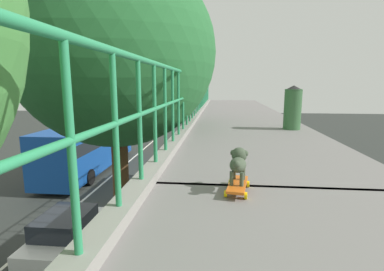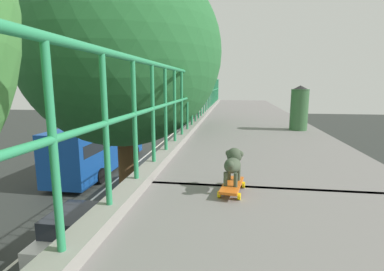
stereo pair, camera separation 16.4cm
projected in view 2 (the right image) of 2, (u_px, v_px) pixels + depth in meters
The scene contains 8 objects.
overpass_deck at pixel (296, 256), 2.04m from camera, with size 2.81×31.94×0.40m.
green_railing at pixel (108, 179), 2.15m from camera, with size 0.20×30.35×1.23m.
car_white_fifth at pixel (77, 231), 10.61m from camera, with size 1.86×3.80×1.52m.
city_bus at pixel (101, 143), 20.50m from camera, with size 2.74×10.43×3.32m.
roadside_tree_mid at pixel (122, 55), 6.77m from camera, with size 4.59×4.59×8.84m.
toy_skateboard at pixel (232, 186), 2.68m from camera, with size 0.25×0.49×0.08m.
small_dog at pixel (233, 162), 2.70m from camera, with size 0.19×0.37×0.31m.
litter_bin at pixel (299, 107), 6.25m from camera, with size 0.37×0.37×0.95m.
Camera 2 is at (0.65, -1.95, 5.99)m, focal length 27.40 mm.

